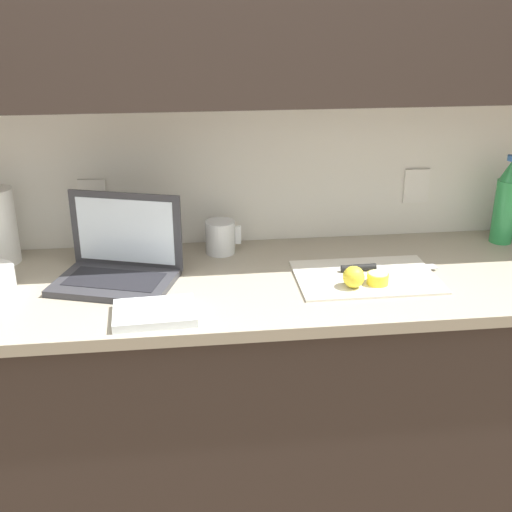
# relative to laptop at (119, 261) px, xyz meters

# --- Properties ---
(wall_back) EXTENTS (5.20, 0.38, 2.60)m
(wall_back) POSITION_rel_laptop_xyz_m (0.28, 0.21, 0.58)
(wall_back) COLOR white
(wall_back) RESTS_ON ground_plane
(counter_unit) EXTENTS (2.59, 0.66, 0.91)m
(counter_unit) POSITION_rel_laptop_xyz_m (0.26, -0.04, -0.51)
(counter_unit) COLOR #332823
(counter_unit) RESTS_ON ground_plane
(laptop) EXTENTS (0.41, 0.34, 0.25)m
(laptop) POSITION_rel_laptop_xyz_m (0.00, 0.00, 0.00)
(laptop) COLOR #333338
(laptop) RESTS_ON counter_unit
(cutting_board) EXTENTS (0.43, 0.29, 0.01)m
(cutting_board) POSITION_rel_laptop_xyz_m (0.74, -0.08, -0.06)
(cutting_board) COLOR silver
(cutting_board) RESTS_ON counter_unit
(knife) EXTENTS (0.31, 0.04, 0.02)m
(knife) POSITION_rel_laptop_xyz_m (0.78, -0.04, -0.04)
(knife) COLOR silver
(knife) RESTS_ON cutting_board
(lemon_half_cut) EXTENTS (0.06, 0.06, 0.03)m
(lemon_half_cut) POSITION_rel_laptop_xyz_m (0.76, -0.14, -0.04)
(lemon_half_cut) COLOR yellow
(lemon_half_cut) RESTS_ON cutting_board
(lemon_whole_beside) EXTENTS (0.06, 0.06, 0.06)m
(lemon_whole_beside) POSITION_rel_laptop_xyz_m (0.68, -0.15, -0.02)
(lemon_whole_beside) COLOR yellow
(lemon_whole_beside) RESTS_ON cutting_board
(bottle_green_soda) EXTENTS (0.08, 0.08, 0.31)m
(bottle_green_soda) POSITION_rel_laptop_xyz_m (1.30, 0.17, 0.08)
(bottle_green_soda) COLOR #2D934C
(bottle_green_soda) RESTS_ON counter_unit
(measuring_cup) EXTENTS (0.12, 0.10, 0.11)m
(measuring_cup) POSITION_rel_laptop_xyz_m (0.32, 0.18, -0.01)
(measuring_cup) COLOR silver
(measuring_cup) RESTS_ON counter_unit
(dish_towel) EXTENTS (0.23, 0.17, 0.02)m
(dish_towel) POSITION_rel_laptop_xyz_m (0.11, -0.26, -0.05)
(dish_towel) COLOR white
(dish_towel) RESTS_ON counter_unit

